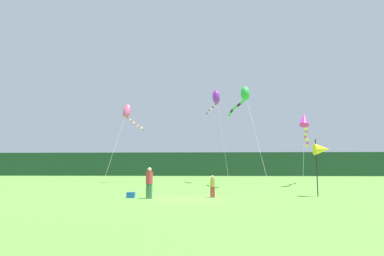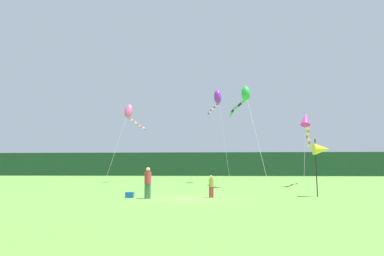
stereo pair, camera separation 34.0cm
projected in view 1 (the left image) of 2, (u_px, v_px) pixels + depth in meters
The scene contains 10 objects.
ground_plane at pixel (187, 199), 17.42m from camera, with size 120.00×120.00×0.00m, color #5B9338.
distant_treeline at pixel (202, 164), 62.31m from camera, with size 108.00×2.85×4.43m, color #1E4228.
person_adult at pixel (149, 181), 17.58m from camera, with size 0.37×0.37×1.68m.
person_child at pixel (213, 185), 18.22m from camera, with size 0.27×0.27×1.23m.
cooler_box at pixel (131, 195), 18.01m from camera, with size 0.43×0.36×0.31m, color #1959B2.
banner_flag_pole at pixel (322, 150), 19.03m from camera, with size 0.90×0.70×3.34m.
kite_rainbow at pixel (128, 113), 36.46m from camera, with size 2.16×8.87×8.83m.
kite_green at pixel (244, 96), 27.36m from camera, with size 2.18×8.87×8.58m.
kite_magenta at pixel (305, 124), 29.06m from camera, with size 3.13×8.72×6.57m.
kite_purple at pixel (216, 98), 35.06m from camera, with size 2.29×5.77×10.10m.
Camera 1 is at (1.16, -17.71, 1.72)m, focal length 30.28 mm.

